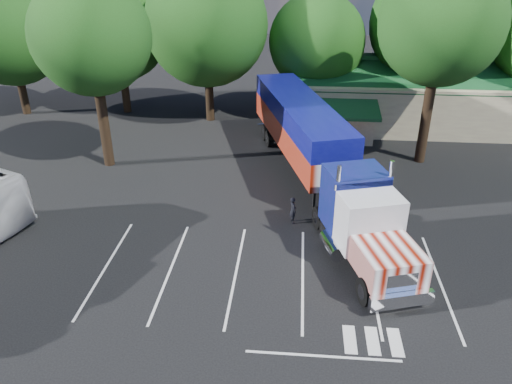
# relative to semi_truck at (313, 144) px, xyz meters

# --- Properties ---
(ground) EXTENTS (120.00, 120.00, 0.00)m
(ground) POSITION_rel_semi_truck_xyz_m (-3.71, -3.99, -2.79)
(ground) COLOR black
(ground) RESTS_ON ground
(event_hall) EXTENTS (24.20, 14.12, 5.55)m
(event_hall) POSITION_rel_semi_truck_xyz_m (10.03, 13.82, -0.58)
(event_hall) COLOR #C3BB91
(event_hall) RESTS_ON ground
(tree_row_a) EXTENTS (9.00, 9.00, 11.68)m
(tree_row_a) POSITION_rel_semi_truck_xyz_m (-25.71, 12.51, 4.37)
(tree_row_a) COLOR black
(tree_row_a) RESTS_ON ground
(tree_row_b) EXTENTS (8.40, 8.40, 11.35)m
(tree_row_b) POSITION_rel_semi_truck_xyz_m (-16.71, 13.81, 4.34)
(tree_row_b) COLOR black
(tree_row_b) RESTS_ON ground
(tree_row_c) EXTENTS (10.00, 10.00, 13.05)m
(tree_row_c) POSITION_rel_semi_truck_xyz_m (-8.71, 12.21, 5.25)
(tree_row_c) COLOR black
(tree_row_c) RESTS_ON ground
(tree_row_d) EXTENTS (8.00, 8.00, 10.60)m
(tree_row_d) POSITION_rel_semi_truck_xyz_m (0.29, 13.51, 3.79)
(tree_row_d) COLOR black
(tree_row_d) RESTS_ON ground
(tree_row_e) EXTENTS (9.60, 9.60, 12.90)m
(tree_row_e) POSITION_rel_semi_truck_xyz_m (9.29, 14.01, 5.29)
(tree_row_e) COLOR black
(tree_row_e) RESTS_ON ground
(tree_near_left) EXTENTS (7.60, 7.60, 12.65)m
(tree_near_left) POSITION_rel_semi_truck_xyz_m (-14.21, 2.01, 6.02)
(tree_near_left) COLOR black
(tree_near_left) RESTS_ON ground
(tree_near_right) EXTENTS (8.00, 8.00, 13.50)m
(tree_near_right) POSITION_rel_semi_truck_xyz_m (7.79, 4.51, 6.67)
(tree_near_right) COLOR black
(tree_near_right) RESTS_ON ground
(semi_truck) EXTENTS (9.43, 23.40, 4.94)m
(semi_truck) POSITION_rel_semi_truck_xyz_m (0.00, 0.00, 0.00)
(semi_truck) COLOR black
(semi_truck) RESTS_ON ground
(woman) EXTENTS (0.55, 0.67, 1.57)m
(woman) POSITION_rel_semi_truck_xyz_m (-1.11, -4.95, -2.01)
(woman) COLOR black
(woman) RESTS_ON ground
(bicycle) EXTENTS (0.86, 1.75, 0.88)m
(bicycle) POSITION_rel_semi_truck_xyz_m (1.79, -0.31, -2.35)
(bicycle) COLOR black
(bicycle) RESTS_ON ground
(silver_sedan) EXTENTS (5.02, 3.80, 1.58)m
(silver_sedan) POSITION_rel_semi_truck_xyz_m (1.29, 6.51, -2.00)
(silver_sedan) COLOR #B9BBC2
(silver_sedan) RESTS_ON ground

